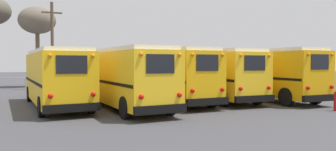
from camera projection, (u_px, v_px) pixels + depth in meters
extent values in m
plane|color=#424247|center=(169.00, 103.00, 20.36)|extent=(160.00, 160.00, 0.00)
cube|color=yellow|center=(56.00, 77.00, 18.48)|extent=(2.71, 9.53, 2.68)
cube|color=white|center=(55.00, 52.00, 18.43)|extent=(2.50, 9.15, 0.20)
cube|color=black|center=(73.00, 108.00, 14.29)|extent=(2.49, 0.27, 0.36)
cube|color=black|center=(72.00, 65.00, 14.24)|extent=(1.34, 0.07, 0.80)
sphere|color=red|center=(50.00, 96.00, 13.84)|extent=(0.22, 0.22, 0.22)
sphere|color=orange|center=(50.00, 56.00, 13.78)|extent=(0.18, 0.18, 0.18)
sphere|color=red|center=(93.00, 94.00, 14.67)|extent=(0.22, 0.22, 0.22)
sphere|color=orange|center=(93.00, 56.00, 14.61)|extent=(0.18, 0.18, 0.18)
cube|color=black|center=(32.00, 81.00, 17.93)|extent=(0.29, 9.27, 0.14)
cube|color=black|center=(78.00, 80.00, 19.05)|extent=(0.29, 9.27, 0.14)
cylinder|color=black|center=(29.00, 94.00, 21.06)|extent=(0.31, 0.97, 0.96)
cylinder|color=black|center=(66.00, 93.00, 22.10)|extent=(0.31, 0.97, 0.96)
cylinder|color=black|center=(41.00, 107.00, 14.96)|extent=(0.31, 0.97, 0.96)
cylinder|color=black|center=(91.00, 104.00, 16.00)|extent=(0.31, 0.97, 0.96)
cube|color=yellow|center=(123.00, 77.00, 18.03)|extent=(2.59, 9.69, 2.70)
cube|color=white|center=(123.00, 51.00, 17.97)|extent=(2.39, 9.30, 0.20)
cube|color=black|center=(161.00, 109.00, 13.74)|extent=(2.42, 0.25, 0.36)
cube|color=black|center=(161.00, 64.00, 13.69)|extent=(1.30, 0.06, 0.81)
sphere|color=red|center=(141.00, 97.00, 13.31)|extent=(0.22, 0.22, 0.22)
sphere|color=orange|center=(141.00, 54.00, 13.24)|extent=(0.18, 0.18, 0.18)
sphere|color=red|center=(180.00, 95.00, 14.11)|extent=(0.22, 0.22, 0.22)
sphere|color=orange|center=(180.00, 55.00, 14.04)|extent=(0.18, 0.18, 0.18)
cube|color=black|center=(102.00, 81.00, 17.50)|extent=(0.24, 9.44, 0.14)
cube|color=black|center=(143.00, 80.00, 18.58)|extent=(0.24, 9.44, 0.14)
cylinder|color=black|center=(88.00, 94.00, 20.71)|extent=(0.30, 1.02, 1.01)
cylinder|color=black|center=(121.00, 93.00, 21.71)|extent=(0.30, 1.02, 1.01)
cylinder|color=black|center=(125.00, 108.00, 14.44)|extent=(0.30, 1.02, 1.01)
cylinder|color=black|center=(170.00, 105.00, 15.43)|extent=(0.30, 1.02, 1.01)
cube|color=#EAAA0F|center=(166.00, 75.00, 20.73)|extent=(2.37, 9.72, 2.74)
cube|color=white|center=(166.00, 51.00, 20.67)|extent=(2.18, 9.33, 0.20)
cube|color=black|center=(208.00, 102.00, 16.37)|extent=(2.38, 0.21, 0.36)
cube|color=black|center=(208.00, 63.00, 16.31)|extent=(1.28, 0.03, 0.82)
sphere|color=red|center=(193.00, 91.00, 15.96)|extent=(0.22, 0.22, 0.22)
sphere|color=orange|center=(193.00, 55.00, 15.89)|extent=(0.18, 0.18, 0.18)
sphere|color=red|center=(222.00, 90.00, 16.71)|extent=(0.22, 0.22, 0.22)
sphere|color=orange|center=(223.00, 55.00, 16.65)|extent=(0.18, 0.18, 0.18)
cube|color=black|center=(149.00, 78.00, 20.23)|extent=(0.05, 9.52, 0.14)
cube|color=black|center=(182.00, 78.00, 21.25)|extent=(0.05, 9.52, 0.14)
cylinder|color=black|center=(131.00, 90.00, 23.51)|extent=(0.28, 1.05, 1.05)
cylinder|color=black|center=(159.00, 89.00, 24.45)|extent=(0.28, 1.05, 1.05)
cylinder|color=black|center=(176.00, 100.00, 17.10)|extent=(0.28, 1.05, 1.05)
cylinder|color=black|center=(211.00, 98.00, 18.04)|extent=(0.28, 1.05, 1.05)
cube|color=yellow|center=(209.00, 74.00, 22.21)|extent=(2.99, 9.98, 2.73)
cube|color=white|center=(209.00, 52.00, 22.15)|extent=(2.77, 9.57, 0.20)
cube|color=black|center=(255.00, 99.00, 17.66)|extent=(2.51, 0.34, 0.36)
cube|color=black|center=(255.00, 63.00, 17.61)|extent=(1.35, 0.10, 0.82)
sphere|color=red|center=(241.00, 89.00, 17.28)|extent=(0.22, 0.22, 0.22)
sphere|color=orange|center=(241.00, 55.00, 17.21)|extent=(0.18, 0.18, 0.18)
sphere|color=red|center=(269.00, 88.00, 17.98)|extent=(0.22, 0.22, 0.22)
sphere|color=orange|center=(269.00, 56.00, 17.91)|extent=(0.18, 0.18, 0.18)
cube|color=black|center=(193.00, 77.00, 21.74)|extent=(0.55, 9.65, 0.14)
cube|color=black|center=(225.00, 77.00, 22.69)|extent=(0.55, 9.65, 0.14)
cylinder|color=black|center=(173.00, 88.00, 25.17)|extent=(0.34, 1.07, 1.05)
cylinder|color=black|center=(199.00, 88.00, 26.04)|extent=(0.34, 1.07, 1.05)
cylinder|color=black|center=(223.00, 98.00, 18.46)|extent=(0.34, 1.07, 1.05)
cylinder|color=black|center=(257.00, 96.00, 19.34)|extent=(0.34, 1.07, 1.05)
cube|color=#E5A00C|center=(257.00, 73.00, 22.77)|extent=(2.71, 10.70, 2.79)
cube|color=white|center=(257.00, 52.00, 22.72)|extent=(2.51, 10.27, 0.20)
cube|color=black|center=(320.00, 98.00, 17.92)|extent=(2.42, 0.28, 0.36)
cube|color=black|center=(320.00, 62.00, 17.87)|extent=(1.30, 0.07, 0.84)
sphere|color=red|center=(308.00, 88.00, 17.53)|extent=(0.22, 0.22, 0.22)
sphere|color=orange|center=(309.00, 54.00, 17.46)|extent=(0.18, 0.18, 0.18)
sphere|color=red|center=(332.00, 87.00, 18.24)|extent=(0.22, 0.22, 0.22)
sphere|color=orange|center=(332.00, 55.00, 18.17)|extent=(0.18, 0.18, 0.18)
cube|color=black|center=(242.00, 76.00, 22.30)|extent=(0.37, 10.41, 0.14)
cube|color=black|center=(270.00, 76.00, 23.26)|extent=(0.37, 10.41, 0.14)
cylinder|color=black|center=(213.00, 87.00, 26.06)|extent=(0.32, 1.08, 1.07)
cylinder|color=black|center=(236.00, 87.00, 26.94)|extent=(0.32, 1.08, 1.07)
cylinder|color=black|center=(286.00, 97.00, 18.70)|extent=(0.32, 1.08, 1.07)
cylinder|color=black|center=(315.00, 95.00, 19.59)|extent=(0.32, 1.08, 1.07)
cylinder|color=brown|center=(52.00, 46.00, 30.16)|extent=(0.28, 0.28, 8.08)
cube|color=brown|center=(52.00, 13.00, 30.04)|extent=(1.80, 0.14, 0.14)
cylinder|color=brown|center=(38.00, 59.00, 33.39)|extent=(0.40, 0.40, 5.82)
ellipsoid|color=#6B6051|center=(37.00, 20.00, 33.25)|extent=(3.67, 3.67, 2.75)
cylinder|color=#939399|center=(25.00, 87.00, 24.13)|extent=(0.06, 0.06, 1.40)
cylinder|color=#939399|center=(63.00, 86.00, 25.27)|extent=(0.06, 0.06, 1.40)
cylinder|color=#939399|center=(97.00, 85.00, 26.40)|extent=(0.06, 0.06, 1.40)
cylinder|color=#939399|center=(128.00, 84.00, 27.54)|extent=(0.06, 0.06, 1.40)
cylinder|color=#939399|center=(157.00, 83.00, 28.68)|extent=(0.06, 0.06, 1.40)
cylinder|color=#939399|center=(183.00, 83.00, 29.82)|extent=(0.06, 0.06, 1.40)
cylinder|color=#939399|center=(208.00, 82.00, 30.96)|extent=(0.06, 0.06, 1.40)
cylinder|color=#939399|center=(231.00, 81.00, 32.10)|extent=(0.06, 0.06, 1.40)
cylinder|color=#939399|center=(128.00, 76.00, 27.52)|extent=(21.16, 0.04, 0.04)
cylinder|color=#B21414|center=(336.00, 103.00, 16.89)|extent=(0.24, 0.24, 0.85)
sphere|color=#B21414|center=(336.00, 93.00, 16.87)|extent=(0.23, 0.23, 0.23)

